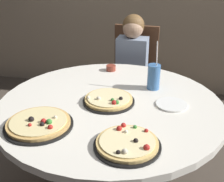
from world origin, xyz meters
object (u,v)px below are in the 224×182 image
at_px(pizza_cheese, 127,143).
at_px(soda_cup, 154,77).
at_px(chair_wooden, 134,73).
at_px(dining_table, 110,115).
at_px(diner_child, 130,85).
at_px(pizza_pepperoni, 39,124).
at_px(sauce_bowl, 111,68).
at_px(plate_small, 172,104).
at_px(pizza_veggie, 109,100).

bearing_deg(pizza_cheese, soda_cup, 84.26).
bearing_deg(chair_wooden, dining_table, -90.26).
bearing_deg(diner_child, pizza_pepperoni, -104.00).
xyz_separation_m(soda_cup, sauce_bowl, (-0.33, 0.26, -0.06)).
relative_size(diner_child, soda_cup, 3.53).
bearing_deg(sauce_bowl, pizza_cheese, -73.88).
bearing_deg(pizza_pepperoni, soda_cup, 47.33).
relative_size(diner_child, sauce_bowl, 15.46).
xyz_separation_m(diner_child, plate_small, (0.35, -0.82, 0.27)).
xyz_separation_m(chair_wooden, soda_cup, (0.22, -0.79, 0.30)).
height_order(chair_wooden, pizza_pepperoni, chair_wooden).
relative_size(soda_cup, sauce_bowl, 4.37).
relative_size(pizza_veggie, sauce_bowl, 4.32).
height_order(pizza_cheese, sauce_bowl, pizza_cheese).
distance_m(diner_child, plate_small, 0.93).
height_order(diner_child, sauce_bowl, diner_child).
bearing_deg(diner_child, pizza_veggie, -90.34).
bearing_deg(plate_small, pizza_veggie, -174.18).
xyz_separation_m(dining_table, plate_small, (0.35, 0.03, 0.09)).
xyz_separation_m(pizza_veggie, pizza_cheese, (0.17, -0.41, 0.00)).
bearing_deg(pizza_veggie, chair_wooden, 89.24).
bearing_deg(pizza_cheese, dining_table, 111.85).
relative_size(chair_wooden, pizza_veggie, 3.14).
bearing_deg(sauce_bowl, diner_child, 74.82).
relative_size(pizza_pepperoni, soda_cup, 1.13).
distance_m(pizza_veggie, pizza_cheese, 0.44).
bearing_deg(plate_small, pizza_cheese, -112.99).
distance_m(chair_wooden, diner_child, 0.19).
distance_m(diner_child, pizza_cheese, 1.30).
distance_m(soda_cup, sauce_bowl, 0.42).
height_order(pizza_veggie, soda_cup, soda_cup).
height_order(sauce_bowl, plate_small, sauce_bowl).
bearing_deg(pizza_veggie, diner_child, 89.66).
height_order(pizza_cheese, soda_cup, soda_cup).
xyz_separation_m(dining_table, diner_child, (-0.00, 0.85, -0.18)).
distance_m(pizza_pepperoni, sauce_bowl, 0.85).
height_order(diner_child, pizza_pepperoni, diner_child).
xyz_separation_m(chair_wooden, pizza_veggie, (-0.01, -1.03, 0.24)).
distance_m(sauce_bowl, plate_small, 0.65).
relative_size(pizza_veggie, pizza_pepperoni, 0.87).
bearing_deg(pizza_pepperoni, pizza_cheese, -9.88).
xyz_separation_m(diner_child, pizza_cheese, (0.17, -1.26, 0.28)).
height_order(dining_table, soda_cup, soda_cup).
xyz_separation_m(pizza_veggie, plate_small, (0.36, 0.04, -0.01)).
relative_size(dining_table, diner_child, 1.21).
height_order(chair_wooden, plate_small, chair_wooden).
height_order(pizza_veggie, plate_small, pizza_veggie).
distance_m(chair_wooden, pizza_cheese, 1.47).
bearing_deg(diner_child, pizza_cheese, -82.43).
distance_m(pizza_cheese, plate_small, 0.48).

